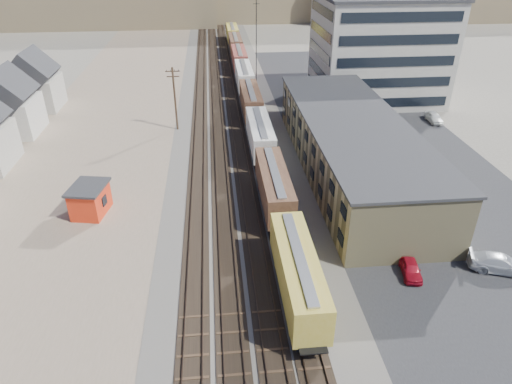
{
  "coord_description": "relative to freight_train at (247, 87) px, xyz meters",
  "views": [
    {
      "loc": [
        -2.57,
        -27.84,
        27.53
      ],
      "look_at": [
        1.6,
        15.15,
        3.0
      ],
      "focal_mm": 32.0,
      "sensor_mm": 36.0,
      "label": 1
    }
  ],
  "objects": [
    {
      "name": "parked_car_blue",
      "position": [
        22.77,
        2.98,
        -2.05
      ],
      "size": [
        4.5,
        5.87,
        1.48
      ],
      "primitive_type": "imported",
      "rotation": [
        0.0,
        0.0,
        0.44
      ],
      "color": "navy",
      "rests_on": "ground"
    },
    {
      "name": "parked_car_red",
      "position": [
        11.0,
        -51.13,
        -2.12
      ],
      "size": [
        2.2,
        4.18,
        1.36
      ],
      "primitive_type": "imported",
      "rotation": [
        0.0,
        0.0,
        -0.16
      ],
      "color": "#A40F20",
      "rests_on": "ground"
    },
    {
      "name": "rail_tracks",
      "position": [
        -4.35,
        -4.77,
        -2.68
      ],
      "size": [
        11.4,
        200.0,
        0.24
      ],
      "color": "black",
      "rests_on": "ground"
    },
    {
      "name": "ground",
      "position": [
        -3.8,
        -54.77,
        -2.79
      ],
      "size": [
        300.0,
        300.0,
        0.0
      ],
      "primitive_type": "plane",
      "color": "#6B6356",
      "rests_on": "ground"
    },
    {
      "name": "dirt_yard",
      "position": [
        -23.8,
        -14.77,
        -2.78
      ],
      "size": [
        24.0,
        180.0,
        0.03
      ],
      "primitive_type": "cube",
      "color": "#7B6954",
      "rests_on": "ground"
    },
    {
      "name": "freight_train",
      "position": [
        0.0,
        0.0,
        0.0
      ],
      "size": [
        3.0,
        119.74,
        4.46
      ],
      "color": "black",
      "rests_on": "ground"
    },
    {
      "name": "asphalt_lot",
      "position": [
        18.2,
        -19.77,
        -2.77
      ],
      "size": [
        26.0,
        120.0,
        0.04
      ],
      "primitive_type": "cube",
      "color": "#232326",
      "rests_on": "ground"
    },
    {
      "name": "parked_car_silver",
      "position": [
        19.5,
        -51.43,
        -1.97
      ],
      "size": [
        6.12,
        4.1,
        1.65
      ],
      "primitive_type": "imported",
      "rotation": [
        0.0,
        0.0,
        1.22
      ],
      "color": "#B3B6BC",
      "rests_on": "ground"
    },
    {
      "name": "ballast_bed",
      "position": [
        -3.8,
        -4.77,
        -2.76
      ],
      "size": [
        18.0,
        200.0,
        0.06
      ],
      "primitive_type": "cube",
      "color": "#4C4742",
      "rests_on": "ground"
    },
    {
      "name": "radio_mast",
      "position": [
        2.2,
        5.23,
        6.33
      ],
      "size": [
        1.2,
        0.16,
        18.0
      ],
      "color": "black",
      "rests_on": "ground"
    },
    {
      "name": "maintenance_shed",
      "position": [
        -20.57,
        -37.36,
        -1.02
      ],
      "size": [
        4.46,
        5.31,
        3.46
      ],
      "color": "red",
      "rests_on": "ground"
    },
    {
      "name": "office_tower",
      "position": [
        24.15,
        0.18,
        6.47
      ],
      "size": [
        22.6,
        18.6,
        18.45
      ],
      "color": "#9E998E",
      "rests_on": "ground"
    },
    {
      "name": "utility_pole_north",
      "position": [
        -12.3,
        -12.77,
        2.5
      ],
      "size": [
        2.2,
        0.32,
        10.0
      ],
      "color": "#382619",
      "rests_on": "ground"
    },
    {
      "name": "warehouse",
      "position": [
        11.18,
        -29.77,
        0.86
      ],
      "size": [
        12.4,
        40.4,
        7.25
      ],
      "color": "tan",
      "rests_on": "ground"
    },
    {
      "name": "parked_car_far",
      "position": [
        30.2,
        -13.55,
        -2.0
      ],
      "size": [
        2.08,
        4.73,
        1.58
      ],
      "primitive_type": "imported",
      "rotation": [
        0.0,
        0.0,
        -0.05
      ],
      "color": "silver",
      "rests_on": "ground"
    }
  ]
}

